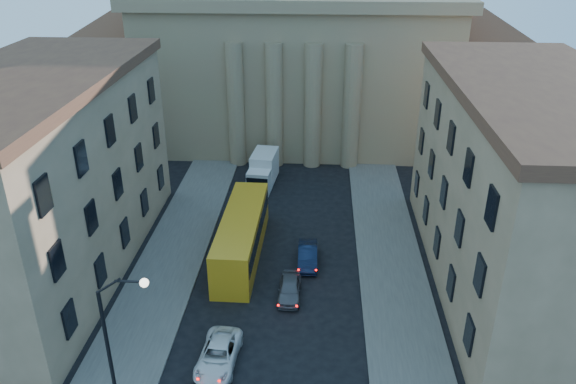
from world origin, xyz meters
name	(u,v)px	position (x,y,z in m)	size (l,w,h in m)	color
sidewalk_left	(153,299)	(-8.50, 18.00, 0.07)	(5.00, 60.00, 0.15)	#52504B
sidewalk_right	(399,308)	(8.50, 18.00, 0.07)	(5.00, 60.00, 0.15)	#52504B
church	(299,32)	(0.00, 55.47, 11.88)	(68.02, 28.76, 36.60)	#907459
building_left	(40,177)	(-17.00, 22.00, 7.42)	(11.60, 26.60, 14.70)	tan
building_right	(528,189)	(17.00, 22.00, 7.42)	(11.60, 26.60, 14.70)	tan
street_lamp	(117,337)	(-6.97, 8.00, 5.29)	(2.62, 0.44, 8.83)	black
car_left_mid	(218,355)	(-2.85, 12.12, 0.66)	(2.20, 4.77, 1.32)	white
car_right_far	(290,288)	(0.98, 19.04, 0.66)	(1.57, 3.89, 1.33)	#535359
car_right_distant	(308,255)	(2.12, 23.36, 0.69)	(1.46, 4.19, 1.38)	#0E1933
city_bus	(242,234)	(-3.06, 24.25, 1.86)	(3.05, 12.35, 3.47)	orange
box_truck	(263,171)	(-2.75, 37.55, 1.47)	(2.76, 5.82, 3.10)	silver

